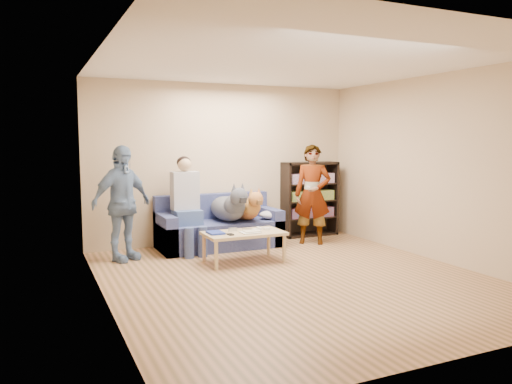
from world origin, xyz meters
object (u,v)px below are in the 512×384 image
person_standing_left (122,203)px  sofa (218,229)px  camera_silver (233,229)px  coffee_table (244,235)px  dog_tan (246,208)px  person_seated (187,201)px  notebook_blue (216,233)px  bookshelf (309,197)px  person_standing_right (312,194)px  dog_gray (229,207)px

person_standing_left → sofa: person_standing_left is taller
camera_silver → coffee_table: 0.18m
sofa → dog_tan: 0.56m
person_seated → notebook_blue: bearing=-81.4°
camera_silver → bookshelf: (1.93, 1.18, 0.23)m
person_standing_left → notebook_blue: 1.39m
bookshelf → sofa: bearing=-172.6°
person_standing_right → coffee_table: size_ratio=1.47×
person_standing_left → sofa: (1.53, 0.28, -0.53)m
notebook_blue → dog_gray: size_ratio=0.21×
person_standing_right → dog_tan: 1.11m
person_standing_left → bookshelf: 3.37m
dog_tan → coffee_table: dog_tan is taller
sofa → camera_silver: bearing=-97.8°
dog_tan → dog_gray: bearing=-177.3°
notebook_blue → dog_gray: (0.53, 0.84, 0.22)m
bookshelf → coffee_table: bearing=-144.4°
person_standing_right → person_standing_left: (-3.02, 0.10, 0.00)m
person_standing_right → coffee_table: 1.70m
camera_silver → dog_tan: dog_tan is taller
person_standing_right → dog_gray: size_ratio=1.28×
person_seated → sofa: bearing=13.1°
camera_silver → dog_gray: (0.25, 0.77, 0.21)m
person_standing_left → sofa: 1.64m
sofa → coffee_table: bearing=-90.5°
dog_tan → coffee_table: 1.03m
dog_tan → person_standing_right: bearing=-12.1°
notebook_blue → bookshelf: 2.55m
bookshelf → camera_silver: bearing=-148.6°
sofa → dog_gray: size_ratio=1.50×
person_standing_right → dog_tan: bearing=-156.8°
person_standing_left → camera_silver: bearing=-53.4°
dog_tan → bookshelf: size_ratio=0.89×
notebook_blue → coffee_table: bearing=-7.1°
person_standing_right → coffee_table: person_standing_right is taller
notebook_blue → dog_tan: (0.83, 0.86, 0.19)m
dog_gray → person_standing_right: bearing=-9.0°
person_standing_right → person_seated: (-2.03, 0.26, -0.03)m
person_standing_left → person_seated: person_standing_left is taller
person_standing_right → sofa: bearing=-159.1°
notebook_blue → camera_silver: 0.29m
sofa → dog_gray: (0.13, -0.17, 0.37)m
sofa → person_seated: 0.74m
dog_tan → coffee_table: size_ratio=1.05×
person_standing_right → person_seated: 2.05m
person_seated → coffee_table: bearing=-60.3°
person_seated → bookshelf: 2.37m
camera_silver → dog_gray: size_ratio=0.09×
person_standing_right → dog_gray: (-1.36, 0.22, -0.15)m
dog_gray → coffee_table: (-0.13, -0.89, -0.28)m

